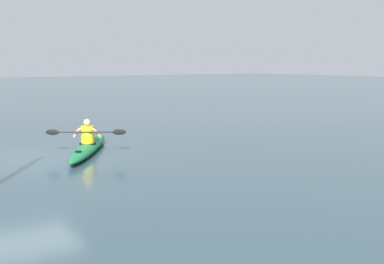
# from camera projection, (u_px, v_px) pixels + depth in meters

# --- Properties ---
(ground_plane) EXTENTS (160.00, 160.00, 0.00)m
(ground_plane) POSITION_uv_depth(u_px,v_px,m) (29.00, 158.00, 14.07)
(ground_plane) COLOR #334C56
(kayak) EXTENTS (3.20, 4.45, 0.30)m
(kayak) POSITION_uv_depth(u_px,v_px,m) (88.00, 147.00, 15.02)
(kayak) COLOR #19723F
(kayak) RESTS_ON ground
(kayaker) EXTENTS (1.99, 1.33, 0.73)m
(kayaker) POSITION_uv_depth(u_px,v_px,m) (87.00, 133.00, 14.82)
(kayaker) COLOR yellow
(kayaker) RESTS_ON kayak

